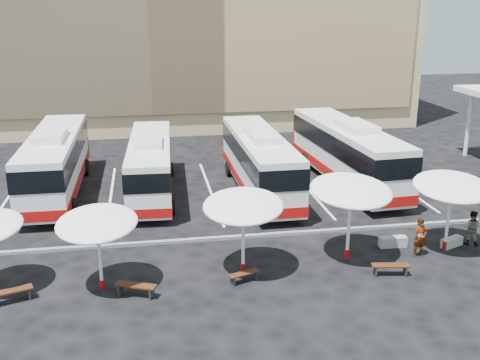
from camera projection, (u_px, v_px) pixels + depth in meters
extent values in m
plane|color=black|center=(230.00, 243.00, 27.02)|extent=(120.00, 120.00, 0.00)
cylinder|color=white|center=(469.00, 124.00, 41.72)|extent=(0.30, 0.30, 4.80)
cube|color=black|center=(229.00, 238.00, 27.46)|extent=(34.00, 0.25, 0.15)
cube|color=white|center=(5.00, 202.00, 32.59)|extent=(0.15, 12.00, 0.01)
cube|color=white|center=(111.00, 196.00, 33.56)|extent=(0.15, 12.00, 0.01)
cube|color=white|center=(210.00, 191.00, 34.53)|extent=(0.15, 12.00, 0.01)
cube|color=white|center=(304.00, 185.00, 35.50)|extent=(0.15, 12.00, 0.01)
cube|color=white|center=(394.00, 181.00, 36.46)|extent=(0.15, 12.00, 0.01)
cube|color=white|center=(55.00, 161.00, 33.46)|extent=(2.64, 12.59, 3.15)
cube|color=black|center=(54.00, 151.00, 33.27)|extent=(2.70, 12.65, 1.15)
cube|color=#9F0D0B|center=(57.00, 179.00, 33.81)|extent=(2.70, 12.65, 0.58)
cube|color=#9F0D0B|center=(69.00, 148.00, 39.61)|extent=(2.69, 0.21, 1.47)
cube|color=white|center=(50.00, 136.00, 31.93)|extent=(1.68, 3.15, 0.42)
cylinder|color=black|center=(45.00, 169.00, 37.16)|extent=(0.37, 1.05, 1.05)
cylinder|color=black|center=(86.00, 167.00, 37.58)|extent=(0.37, 1.05, 1.05)
cylinder|color=black|center=(22.00, 210.00, 29.77)|extent=(0.37, 1.05, 1.05)
cylinder|color=black|center=(73.00, 208.00, 30.19)|extent=(0.37, 1.05, 1.05)
cube|color=white|center=(151.00, 164.00, 33.56)|extent=(2.88, 11.44, 2.84)
cube|color=black|center=(150.00, 155.00, 33.39)|extent=(2.93, 11.50, 1.04)
cube|color=#9F0D0B|center=(151.00, 180.00, 33.87)|extent=(2.93, 11.50, 0.52)
cube|color=#9F0D0B|center=(153.00, 151.00, 39.14)|extent=(2.43, 0.30, 1.32)
cube|color=white|center=(149.00, 141.00, 32.18)|extent=(1.64, 2.90, 0.38)
cylinder|color=black|center=(135.00, 171.00, 36.96)|extent=(0.37, 0.96, 0.95)
cylinder|color=black|center=(171.00, 169.00, 37.24)|extent=(0.37, 0.96, 0.95)
cylinder|color=black|center=(128.00, 208.00, 30.26)|extent=(0.37, 0.96, 0.95)
cylinder|color=black|center=(172.00, 206.00, 30.54)|extent=(0.37, 0.96, 0.95)
cube|color=white|center=(259.00, 160.00, 33.78)|extent=(2.62, 12.23, 3.05)
cube|color=black|center=(259.00, 150.00, 33.59)|extent=(2.68, 12.29, 1.12)
cube|color=#9F0D0B|center=(259.00, 178.00, 34.12)|extent=(2.68, 12.29, 0.56)
cube|color=#9F0D0B|center=(241.00, 148.00, 39.74)|extent=(2.61, 0.22, 1.42)
cube|color=white|center=(263.00, 136.00, 32.30)|extent=(1.65, 3.06, 0.41)
cylinder|color=black|center=(229.00, 168.00, 37.35)|extent=(0.36, 1.02, 1.02)
cylinder|color=black|center=(266.00, 166.00, 37.78)|extent=(0.36, 1.02, 1.02)
cylinder|color=black|center=(251.00, 208.00, 30.19)|extent=(0.36, 1.02, 1.02)
cylinder|color=black|center=(297.00, 205.00, 30.62)|extent=(0.36, 1.02, 1.02)
cube|color=white|center=(347.00, 151.00, 35.46)|extent=(3.54, 13.02, 3.22)
cube|color=black|center=(348.00, 141.00, 35.26)|extent=(3.61, 13.09, 1.18)
cube|color=#9F0D0B|center=(346.00, 169.00, 35.81)|extent=(3.61, 13.09, 0.59)
cube|color=#9F0D0B|center=(311.00, 140.00, 41.66)|extent=(2.75, 0.40, 1.50)
cube|color=white|center=(356.00, 126.00, 33.91)|extent=(1.93, 3.33, 0.43)
cylinder|color=black|center=(306.00, 161.00, 39.10)|extent=(0.45, 1.10, 1.07)
cylinder|color=black|center=(341.00, 158.00, 39.71)|extent=(0.45, 1.10, 1.07)
cylinder|color=black|center=(355.00, 198.00, 31.65)|extent=(0.45, 1.10, 1.07)
cylinder|color=black|center=(398.00, 194.00, 32.25)|extent=(0.45, 1.10, 1.07)
cylinder|color=white|center=(100.00, 257.00, 22.31)|extent=(0.15, 0.15, 2.81)
cylinder|color=#9F0D0B|center=(102.00, 284.00, 22.68)|extent=(0.23, 0.23, 0.38)
ellipsoid|color=white|center=(97.00, 223.00, 21.87)|extent=(3.62, 3.66, 0.96)
cylinder|color=white|center=(243.00, 240.00, 23.70)|extent=(0.17, 0.17, 2.98)
cylinder|color=#9F0D0B|center=(243.00, 268.00, 24.09)|extent=(0.27, 0.27, 0.40)
ellipsoid|color=white|center=(243.00, 206.00, 23.23)|extent=(4.20, 4.23, 1.02)
cylinder|color=white|center=(349.00, 225.00, 24.97)|extent=(0.16, 0.16, 3.19)
cylinder|color=#9F0D0B|center=(347.00, 254.00, 25.39)|extent=(0.26, 0.26, 0.43)
ellipsoid|color=white|center=(351.00, 190.00, 24.47)|extent=(3.96, 4.00, 1.09)
cylinder|color=white|center=(448.00, 219.00, 25.88)|extent=(0.16, 0.16, 3.06)
cylinder|color=#9F0D0B|center=(445.00, 245.00, 26.28)|extent=(0.26, 0.26, 0.41)
ellipsoid|color=white|center=(452.00, 186.00, 25.40)|extent=(3.98, 4.02, 1.05)
cube|color=#32160B|center=(10.00, 291.00, 21.55)|extent=(1.72, 0.98, 0.07)
cube|color=black|center=(29.00, 293.00, 21.94)|extent=(0.21, 0.42, 0.44)
cube|color=#32160B|center=(136.00, 285.00, 22.02)|extent=(1.68, 1.06, 0.07)
cube|color=black|center=(121.00, 289.00, 22.24)|extent=(0.23, 0.41, 0.44)
cube|color=black|center=(152.00, 293.00, 21.94)|extent=(0.23, 0.41, 0.44)
cube|color=#32160B|center=(244.00, 273.00, 23.16)|extent=(1.40, 0.82, 0.05)
cube|color=black|center=(233.00, 281.00, 22.96)|extent=(0.17, 0.34, 0.36)
cube|color=black|center=(255.00, 275.00, 23.49)|extent=(0.17, 0.34, 0.36)
cube|color=#32160B|center=(391.00, 265.00, 23.72)|extent=(1.63, 0.68, 0.06)
cube|color=black|center=(375.00, 271.00, 23.79)|extent=(0.13, 0.41, 0.42)
cube|color=black|center=(405.00, 271.00, 23.79)|extent=(0.13, 0.41, 0.42)
cube|color=gray|center=(393.00, 242.00, 26.57)|extent=(1.31, 0.46, 0.49)
cube|color=gray|center=(452.00, 242.00, 26.59)|extent=(1.24, 0.82, 0.44)
imported|color=black|center=(420.00, 238.00, 25.39)|extent=(0.71, 0.51, 1.80)
imported|color=black|center=(472.00, 228.00, 26.59)|extent=(1.05, 0.99, 1.71)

